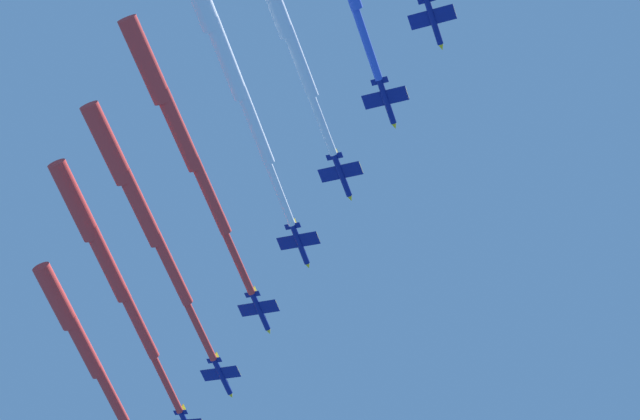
# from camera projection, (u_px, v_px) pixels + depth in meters

# --- Properties ---
(jet_lead) EXTENTS (33.36, 53.42, 4.38)m
(jet_lead) POSITION_uv_depth(u_px,v_px,m) (84.00, 346.00, 192.98)
(jet_lead) COLOR navy
(jet_port_inner) EXTENTS (37.29, 60.01, 4.46)m
(jet_port_inner) POSITION_uv_depth(u_px,v_px,m) (106.00, 262.00, 185.42)
(jet_port_inner) COLOR navy
(jet_starboard_inner) EXTENTS (35.44, 58.74, 4.38)m
(jet_starboard_inner) POSITION_uv_depth(u_px,v_px,m) (139.00, 207.00, 178.17)
(jet_starboard_inner) COLOR navy
(jet_port_mid) EXTENTS (36.04, 59.52, 4.40)m
(jet_port_mid) POSITION_uv_depth(u_px,v_px,m) (178.00, 129.00, 173.53)
(jet_port_mid) COLOR navy
(jet_starboard_mid) EXTENTS (35.66, 56.85, 4.37)m
(jet_starboard_mid) POSITION_uv_depth(u_px,v_px,m) (226.00, 58.00, 169.18)
(jet_starboard_mid) COLOR navy
(jet_port_outer) EXTENTS (31.69, 52.03, 4.41)m
(jet_port_outer) POSITION_uv_depth(u_px,v_px,m) (273.00, 0.00, 164.99)
(jet_port_outer) COLOR navy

